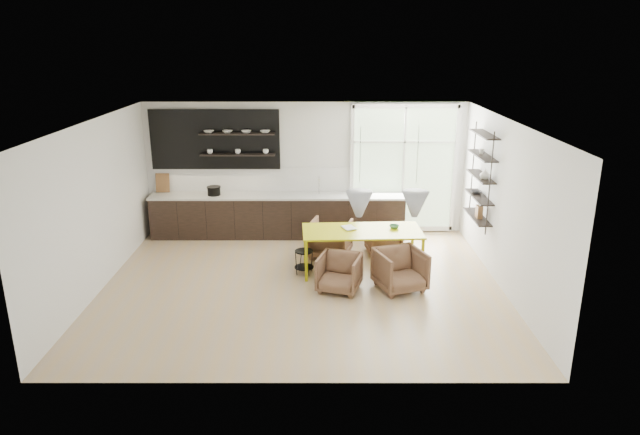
% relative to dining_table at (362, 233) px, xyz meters
% --- Properties ---
extents(room, '(7.02, 6.01, 2.91)m').
position_rel_dining_table_xyz_m(room, '(-0.52, 0.41, 0.71)').
color(room, tan).
rests_on(room, ground).
extents(kitchen_run, '(5.54, 0.69, 2.75)m').
position_rel_dining_table_xyz_m(kitchen_run, '(-1.80, 2.01, -0.15)').
color(kitchen_run, black).
rests_on(kitchen_run, ground).
extents(right_shelving, '(0.26, 1.22, 1.90)m').
position_rel_dining_table_xyz_m(right_shelving, '(2.26, 0.49, 0.90)').
color(right_shelving, black).
rests_on(right_shelving, ground).
extents(dining_table, '(2.24, 1.10, 0.80)m').
position_rel_dining_table_xyz_m(dining_table, '(0.00, 0.00, 0.00)').
color(dining_table, '#B2B405').
rests_on(dining_table, ground).
extents(armchair_back_left, '(0.97, 0.98, 0.74)m').
position_rel_dining_table_xyz_m(armchair_back_left, '(-0.58, 0.76, -0.38)').
color(armchair_back_left, brown).
rests_on(armchair_back_left, ground).
extents(armchair_back_right, '(0.73, 0.75, 0.60)m').
position_rel_dining_table_xyz_m(armchair_back_right, '(0.50, 0.87, -0.45)').
color(armchair_back_right, brown).
rests_on(armchair_back_right, ground).
extents(armchair_front_left, '(0.87, 0.88, 0.65)m').
position_rel_dining_table_xyz_m(armchair_front_left, '(-0.45, -0.88, -0.42)').
color(armchair_front_left, brown).
rests_on(armchair_front_left, ground).
extents(armchair_front_right, '(0.99, 1.01, 0.72)m').
position_rel_dining_table_xyz_m(armchair_front_right, '(0.61, -0.84, -0.39)').
color(armchair_front_right, brown).
rests_on(armchair_front_right, ground).
extents(wire_stool, '(0.36, 0.36, 0.45)m').
position_rel_dining_table_xyz_m(wire_stool, '(-1.08, -0.14, -0.46)').
color(wire_stool, black).
rests_on(wire_stool, ground).
extents(table_book, '(0.30, 0.34, 0.03)m').
position_rel_dining_table_xyz_m(table_book, '(-0.34, 0.06, 0.07)').
color(table_book, white).
rests_on(table_book, dining_table).
extents(table_bowl, '(0.18, 0.18, 0.06)m').
position_rel_dining_table_xyz_m(table_bowl, '(0.61, 0.13, 0.08)').
color(table_bowl, '#488253').
rests_on(table_bowl, dining_table).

